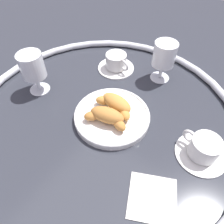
{
  "coord_description": "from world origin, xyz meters",
  "views": [
    {
      "loc": [
        -0.26,
        0.32,
        0.5
      ],
      "look_at": [
        -0.02,
        -0.01,
        0.03
      ],
      "focal_mm": 33.87,
      "sensor_mm": 36.0,
      "label": 1
    }
  ],
  "objects_px": {
    "coffee_cup_near": "(116,63)",
    "juice_glass_right": "(32,67)",
    "juice_glass_left": "(164,56)",
    "folded_napkin": "(153,198)",
    "croissant_large": "(116,104)",
    "pastry_plate": "(112,116)",
    "coffee_cup_far": "(203,149)",
    "croissant_small": "(107,116)"
  },
  "relations": [
    {
      "from": "croissant_large",
      "to": "folded_napkin",
      "type": "xyz_separation_m",
      "value": [
        -0.22,
        0.16,
        -0.04
      ]
    },
    {
      "from": "coffee_cup_near",
      "to": "coffee_cup_far",
      "type": "bearing_deg",
      "value": 156.18
    },
    {
      "from": "croissant_large",
      "to": "croissant_small",
      "type": "relative_size",
      "value": 1.02
    },
    {
      "from": "croissant_small",
      "to": "coffee_cup_near",
      "type": "bearing_deg",
      "value": -60.91
    },
    {
      "from": "croissant_large",
      "to": "croissant_small",
      "type": "distance_m",
      "value": 0.06
    },
    {
      "from": "folded_napkin",
      "to": "croissant_small",
      "type": "bearing_deg",
      "value": -27.45
    },
    {
      "from": "coffee_cup_near",
      "to": "juice_glass_left",
      "type": "xyz_separation_m",
      "value": [
        -0.16,
        -0.05,
        0.07
      ]
    },
    {
      "from": "folded_napkin",
      "to": "juice_glass_left",
      "type": "bearing_deg",
      "value": -65.02
    },
    {
      "from": "juice_glass_left",
      "to": "juice_glass_right",
      "type": "height_order",
      "value": "same"
    },
    {
      "from": "coffee_cup_near",
      "to": "coffee_cup_far",
      "type": "distance_m",
      "value": 0.43
    },
    {
      "from": "pastry_plate",
      "to": "croissant_small",
      "type": "height_order",
      "value": "croissant_small"
    },
    {
      "from": "coffee_cup_near",
      "to": "folded_napkin",
      "type": "xyz_separation_m",
      "value": [
        -0.34,
        0.35,
        -0.02
      ]
    },
    {
      "from": "coffee_cup_near",
      "to": "pastry_plate",
      "type": "bearing_deg",
      "value": 121.8
    },
    {
      "from": "pastry_plate",
      "to": "croissant_large",
      "type": "xyz_separation_m",
      "value": [
        0.0,
        -0.02,
        0.03
      ]
    },
    {
      "from": "folded_napkin",
      "to": "croissant_large",
      "type": "bearing_deg",
      "value": -37.05
    },
    {
      "from": "croissant_small",
      "to": "coffee_cup_far",
      "type": "xyz_separation_m",
      "value": [
        -0.26,
        -0.07,
        -0.02
      ]
    },
    {
      "from": "juice_glass_right",
      "to": "coffee_cup_near",
      "type": "bearing_deg",
      "value": -120.72
    },
    {
      "from": "croissant_small",
      "to": "coffee_cup_far",
      "type": "distance_m",
      "value": 0.27
    },
    {
      "from": "pastry_plate",
      "to": "croissant_small",
      "type": "bearing_deg",
      "value": 96.74
    },
    {
      "from": "pastry_plate",
      "to": "juice_glass_left",
      "type": "distance_m",
      "value": 0.27
    },
    {
      "from": "coffee_cup_near",
      "to": "juice_glass_left",
      "type": "bearing_deg",
      "value": -163.77
    },
    {
      "from": "pastry_plate",
      "to": "juice_glass_left",
      "type": "height_order",
      "value": "juice_glass_left"
    },
    {
      "from": "pastry_plate",
      "to": "croissant_small",
      "type": "distance_m",
      "value": 0.04
    },
    {
      "from": "coffee_cup_far",
      "to": "juice_glass_left",
      "type": "height_order",
      "value": "juice_glass_left"
    },
    {
      "from": "croissant_small",
      "to": "juice_glass_right",
      "type": "height_order",
      "value": "juice_glass_right"
    },
    {
      "from": "coffee_cup_near",
      "to": "juice_glass_left",
      "type": "height_order",
      "value": "juice_glass_left"
    },
    {
      "from": "croissant_large",
      "to": "juice_glass_right",
      "type": "relative_size",
      "value": 0.98
    },
    {
      "from": "juice_glass_left",
      "to": "folded_napkin",
      "type": "relative_size",
      "value": 1.27
    },
    {
      "from": "juice_glass_right",
      "to": "juice_glass_left",
      "type": "bearing_deg",
      "value": -136.2
    },
    {
      "from": "coffee_cup_near",
      "to": "juice_glass_right",
      "type": "xyz_separation_m",
      "value": [
        0.15,
        0.25,
        0.07
      ]
    },
    {
      "from": "coffee_cup_near",
      "to": "juice_glass_right",
      "type": "distance_m",
      "value": 0.3
    },
    {
      "from": "coffee_cup_near",
      "to": "juice_glass_right",
      "type": "relative_size",
      "value": 0.97
    },
    {
      "from": "juice_glass_left",
      "to": "folded_napkin",
      "type": "height_order",
      "value": "juice_glass_left"
    },
    {
      "from": "croissant_small",
      "to": "juice_glass_left",
      "type": "relative_size",
      "value": 0.95
    },
    {
      "from": "croissant_small",
      "to": "coffee_cup_near",
      "type": "xyz_separation_m",
      "value": [
        0.13,
        -0.24,
        -0.02
      ]
    },
    {
      "from": "pastry_plate",
      "to": "juice_glass_right",
      "type": "xyz_separation_m",
      "value": [
        0.28,
        0.04,
        0.08
      ]
    },
    {
      "from": "coffee_cup_near",
      "to": "folded_napkin",
      "type": "bearing_deg",
      "value": 134.56
    },
    {
      "from": "folded_napkin",
      "to": "juice_glass_right",
      "type": "bearing_deg",
      "value": -11.67
    },
    {
      "from": "croissant_large",
      "to": "folded_napkin",
      "type": "relative_size",
      "value": 1.24
    },
    {
      "from": "croissant_small",
      "to": "folded_napkin",
      "type": "distance_m",
      "value": 0.24
    },
    {
      "from": "pastry_plate",
      "to": "folded_napkin",
      "type": "xyz_separation_m",
      "value": [
        -0.21,
        0.14,
        -0.01
      ]
    },
    {
      "from": "pastry_plate",
      "to": "juice_glass_right",
      "type": "distance_m",
      "value": 0.29
    }
  ]
}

